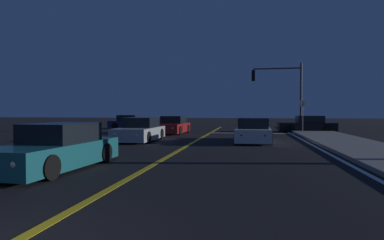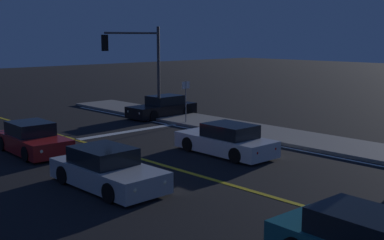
{
  "view_description": "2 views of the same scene",
  "coord_description": "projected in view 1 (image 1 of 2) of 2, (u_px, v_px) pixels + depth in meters",
  "views": [
    {
      "loc": [
        2.97,
        -3.08,
        1.7
      ],
      "look_at": [
        -0.76,
        18.28,
        1.12
      ],
      "focal_mm": 30.4,
      "sensor_mm": 36.0,
      "label": 1
    },
    {
      "loc": [
        -12.14,
        1.11,
        5.02
      ],
      "look_at": [
        -1.37,
        12.53,
        2.36
      ],
      "focal_mm": 46.11,
      "sensor_mm": 36.0,
      "label": 2
    }
  ],
  "objects": [
    {
      "name": "street_sign_corner",
      "position": [
        303.0,
        111.0,
        23.83
      ],
      "size": [
        0.56,
        0.06,
        2.54
      ],
      "color": "slate",
      "rests_on": "ground"
    },
    {
      "name": "lane_line_center",
      "position": [
        185.0,
        147.0,
        15.31
      ],
      "size": [
        0.2,
        40.46,
        0.01
      ],
      "primitive_type": "cube",
      "color": "gold",
      "rests_on": "ground"
    },
    {
      "name": "car_following_oncoming_black",
      "position": [
        307.0,
        125.0,
        26.77
      ],
      "size": [
        4.58,
        1.95,
        1.34
      ],
      "rotation": [
        0.0,
        0.0,
        1.59
      ],
      "color": "black",
      "rests_on": "ground"
    },
    {
      "name": "traffic_signal_near_right",
      "position": [
        283.0,
        86.0,
        26.73
      ],
      "size": [
        4.07,
        0.28,
        5.64
      ],
      "rotation": [
        0.0,
        0.0,
        3.14
      ],
      "color": "#38383D",
      "rests_on": "ground"
    },
    {
      "name": "sidewalk_right",
      "position": [
        367.0,
        149.0,
        13.93
      ],
      "size": [
        3.2,
        42.84,
        0.15
      ],
      "primitive_type": "cube",
      "color": "gray",
      "rests_on": "ground"
    },
    {
      "name": "car_distant_tail_red",
      "position": [
        173.0,
        126.0,
        24.96
      ],
      "size": [
        2.07,
        4.35,
        1.34
      ],
      "rotation": [
        0.0,
        0.0,
        3.1
      ],
      "color": "maroon",
      "rests_on": "ground"
    },
    {
      "name": "car_side_waiting_white",
      "position": [
        253.0,
        131.0,
        18.04
      ],
      "size": [
        2.0,
        4.68,
        1.34
      ],
      "rotation": [
        0.0,
        0.0,
        -0.02
      ],
      "color": "silver",
      "rests_on": "ground"
    },
    {
      "name": "car_parked_curb_navy",
      "position": [
        130.0,
        123.0,
        31.81
      ],
      "size": [
        4.18,
        1.93,
        1.34
      ],
      "rotation": [
        0.0,
        0.0,
        -1.54
      ],
      "color": "navy",
      "rests_on": "ground"
    },
    {
      "name": "car_lead_oncoming_silver",
      "position": [
        140.0,
        131.0,
        18.69
      ],
      "size": [
        2.05,
        4.54,
        1.34
      ],
      "rotation": [
        0.0,
        0.0,
        3.16
      ],
      "color": "#B2B5BA",
      "rests_on": "ground"
    },
    {
      "name": "stop_bar",
      "position": [
        251.0,
        133.0,
        25.0
      ],
      "size": [
        6.38,
        0.5,
        0.01
      ],
      "primitive_type": "cube",
      "color": "white",
      "rests_on": "ground"
    },
    {
      "name": "lane_line_edge_right",
      "position": [
        321.0,
        150.0,
        14.25
      ],
      "size": [
        0.16,
        40.46,
        0.01
      ],
      "primitive_type": "cube",
      "color": "white",
      "rests_on": "ground"
    },
    {
      "name": "car_mid_block_teal",
      "position": [
        57.0,
        149.0,
        9.58
      ],
      "size": [
        2.02,
        4.71,
        1.34
      ],
      "rotation": [
        0.0,
        0.0,
        3.1
      ],
      "color": "#195960",
      "rests_on": "ground"
    }
  ]
}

